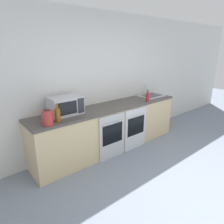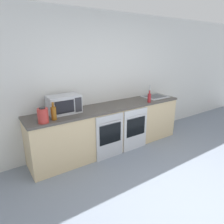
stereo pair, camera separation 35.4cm
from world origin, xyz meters
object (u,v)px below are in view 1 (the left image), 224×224
object	(u,v)px
microwave	(66,105)
bottle_red	(147,97)
oven_right	(135,128)
bottle_amber	(58,115)
sink	(151,95)
kettle	(47,118)
oven_left	(112,137)

from	to	relation	value
microwave	bottle_red	xyz separation A→B (m)	(1.68, -0.30, -0.06)
oven_right	bottle_amber	xyz separation A→B (m)	(-1.53, 0.15, 0.58)
bottle_red	oven_right	bearing A→B (deg)	-168.18
bottle_amber	sink	size ratio (longest dim) A/B	0.54
bottle_amber	kettle	size ratio (longest dim) A/B	1.20
oven_left	microwave	distance (m)	0.99
microwave	bottle_amber	xyz separation A→B (m)	(-0.26, -0.23, -0.04)
microwave	sink	size ratio (longest dim) A/B	1.03
oven_right	bottle_amber	world-z (taller)	bottle_amber
oven_right	bottle_red	distance (m)	0.70
oven_right	kettle	distance (m)	1.80
oven_right	microwave	world-z (taller)	microwave
oven_right	kettle	xyz separation A→B (m)	(-1.70, 0.12, 0.58)
bottle_red	sink	size ratio (longest dim) A/B	0.47
microwave	sink	xyz separation A→B (m)	(2.12, -0.04, -0.14)
oven_left	bottle_red	size ratio (longest dim) A/B	3.44
kettle	bottle_red	bearing A→B (deg)	-0.79
microwave	oven_right	bearing A→B (deg)	-16.89
bottle_red	bottle_amber	bearing A→B (deg)	178.08
oven_left	bottle_red	xyz separation A→B (m)	(1.01, 0.09, 0.56)
bottle_amber	bottle_red	world-z (taller)	bottle_amber
microwave	kettle	distance (m)	0.51
oven_right	sink	size ratio (longest dim) A/B	1.61
bottle_amber	kettle	bearing A→B (deg)	-168.04
oven_right	bottle_red	size ratio (longest dim) A/B	3.44
oven_left	bottle_red	world-z (taller)	bottle_red
oven_right	kettle	size ratio (longest dim) A/B	3.60
oven_left	kettle	xyz separation A→B (m)	(-1.10, 0.12, 0.58)
microwave	kettle	size ratio (longest dim) A/B	2.30
bottle_amber	kettle	xyz separation A→B (m)	(-0.17, -0.04, 0.00)
oven_right	bottle_amber	bearing A→B (deg)	174.31
oven_left	oven_right	distance (m)	0.60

